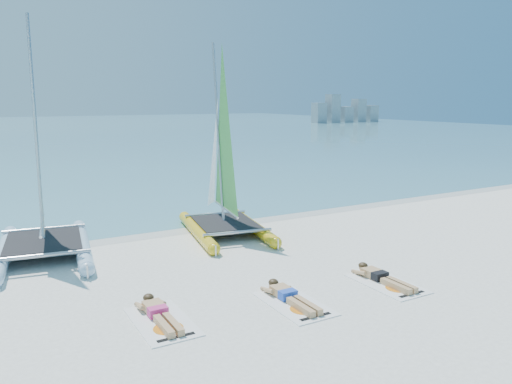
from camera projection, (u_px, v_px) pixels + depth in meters
ground at (248, 285)px, 11.32m from camera, size 140.00×140.00×0.00m
sea at (18, 131)px, 65.22m from camera, size 140.00×115.00×0.01m
wet_sand_strip at (166, 230)px, 16.02m from camera, size 140.00×1.40×0.01m
distant_skyline at (345, 111)px, 90.00m from camera, size 14.00×2.00×5.00m
catamaran_blue at (39, 182)px, 13.19m from camera, size 2.99×5.17×6.68m
catamaran_yellow at (221, 171)px, 15.68m from camera, size 2.89×4.93×6.12m
towel_a at (162, 322)px, 9.45m from camera, size 1.00×1.85×0.02m
sunbather_a at (159, 312)px, 9.59m from camera, size 0.37×1.73×0.26m
towel_b at (294, 303)px, 10.28m from camera, size 1.00×1.85×0.02m
sunbather_b at (289, 295)px, 10.43m from camera, size 0.37×1.73×0.26m
towel_c at (387, 284)px, 11.39m from camera, size 1.00×1.85×0.02m
sunbather_c at (381, 277)px, 11.53m from camera, size 0.37×1.73×0.26m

